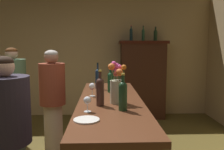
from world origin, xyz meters
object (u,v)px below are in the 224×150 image
at_px(wine_bottle_pinot, 98,78).
at_px(wine_bottle_rose, 123,94).
at_px(bar_counter, 111,145).
at_px(wine_bottle_malbec, 100,90).
at_px(display_cabinet, 143,78).
at_px(display_bottle_center, 155,35).
at_px(wine_glass_front, 87,101).
at_px(wine_bottle_chardonnay, 110,81).
at_px(patron_in_grey, 7,139).
at_px(display_bottle_left, 131,34).
at_px(patron_in_navy, 14,95).
at_px(flower_arrangement, 117,85).
at_px(cheese_plate, 87,120).
at_px(wine_glass_mid, 92,87).
at_px(patron_near_entrance, 53,100).
at_px(display_bottle_midleft, 143,34).

relative_size(wine_bottle_pinot, wine_bottle_rose, 1.05).
distance_m(bar_counter, wine_bottle_malbec, 0.69).
distance_m(display_cabinet, display_bottle_center, 0.96).
bearing_deg(wine_glass_front, bar_counter, 64.89).
xyz_separation_m(wine_bottle_chardonnay, display_bottle_center, (1.01, 2.23, 0.65)).
relative_size(bar_counter, patron_in_grey, 1.51).
relative_size(display_cabinet, wine_bottle_pinot, 4.85).
relative_size(display_bottle_left, patron_in_navy, 0.21).
relative_size(wine_glass_front, flower_arrangement, 0.33).
bearing_deg(cheese_plate, wine_glass_mid, 89.81).
bearing_deg(wine_bottle_malbec, display_bottle_center, 68.54).
distance_m(wine_bottle_pinot, patron_in_navy, 1.41).
relative_size(wine_glass_front, patron_in_grey, 0.09).
bearing_deg(wine_glass_mid, wine_glass_front, -91.04).
bearing_deg(wine_bottle_malbec, wine_bottle_chardonnay, 79.89).
xyz_separation_m(flower_arrangement, display_bottle_left, (0.45, 2.78, 0.62)).
distance_m(display_cabinet, wine_bottle_rose, 3.13).
relative_size(wine_glass_front, display_bottle_left, 0.43).
distance_m(bar_counter, patron_near_entrance, 1.13).
height_order(wine_glass_front, patron_near_entrance, patron_near_entrance).
bearing_deg(wine_glass_mid, bar_counter, -43.87).
relative_size(wine_bottle_malbec, patron_in_navy, 0.22).
bearing_deg(cheese_plate, flower_arrangement, 64.58).
bearing_deg(patron_near_entrance, display_bottle_midleft, 92.69).
distance_m(flower_arrangement, display_bottle_center, 3.00).
xyz_separation_m(wine_bottle_pinot, wine_bottle_chardonnay, (0.16, -0.25, -0.01)).
distance_m(wine_bottle_chardonnay, display_bottle_midleft, 2.44).
height_order(wine_bottle_pinot, wine_bottle_chardonnay, wine_bottle_pinot).
distance_m(display_bottle_center, patron_in_navy, 3.02).
xyz_separation_m(display_bottle_left, patron_near_entrance, (-1.27, -1.87, -0.98)).
bearing_deg(display_bottle_midleft, display_bottle_left, 180.00).
relative_size(wine_bottle_rose, cheese_plate, 1.65).
relative_size(wine_bottle_chardonnay, wine_bottle_malbec, 0.89).
height_order(wine_glass_mid, flower_arrangement, flower_arrangement).
height_order(wine_bottle_pinot, wine_glass_front, wine_bottle_pinot).
bearing_deg(display_bottle_left, bar_counter, -101.02).
xyz_separation_m(bar_counter, wine_glass_front, (-0.21, -0.45, 0.59)).
height_order(cheese_plate, display_bottle_midleft, display_bottle_midleft).
height_order(wine_bottle_rose, display_bottle_left, display_bottle_left).
bearing_deg(wine_bottle_pinot, display_bottle_midleft, 65.26).
relative_size(wine_bottle_malbec, patron_near_entrance, 0.22).
xyz_separation_m(bar_counter, patron_near_entrance, (-0.76, 0.77, 0.32)).
xyz_separation_m(display_cabinet, cheese_plate, (-0.97, -3.33, 0.14)).
relative_size(display_cabinet, display_bottle_center, 5.70).
relative_size(wine_bottle_pinot, patron_near_entrance, 0.23).
relative_size(wine_glass_mid, patron_in_grey, 0.10).
bearing_deg(display_cabinet, patron_near_entrance, -129.34).
bearing_deg(patron_in_grey, wine_bottle_rose, -14.41).
bearing_deg(display_bottle_midleft, wine_glass_front, -107.59).
distance_m(bar_counter, patron_in_navy, 1.86).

